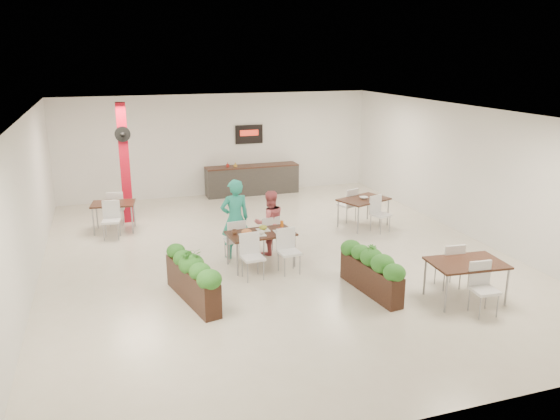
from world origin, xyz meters
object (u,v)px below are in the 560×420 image
object	(u,v)px
main_table	(260,238)
side_table_b	(364,203)
diner_woman	(270,223)
planter_left	(192,275)
planter_right	(371,268)
service_counter	(252,179)
red_column	(125,162)
side_table_a	(113,208)
diner_man	(235,219)
side_table_c	(466,268)

from	to	relation	value
main_table	side_table_b	size ratio (longest dim) A/B	1.02
main_table	diner_woman	bearing A→B (deg)	58.02
main_table	side_table_b	distance (m)	3.83
main_table	planter_left	world-z (taller)	planter_left
main_table	planter_right	distance (m)	2.54
planter_left	service_counter	bearing A→B (deg)	66.69
service_counter	planter_left	world-z (taller)	service_counter
red_column	diner_woman	bearing A→B (deg)	-50.81
main_table	side_table_a	world-z (taller)	same
diner_man	planter_left	bearing A→B (deg)	51.98
diner_woman	side_table_c	xyz separation A→B (m)	(2.70, -3.45, -0.10)
diner_woman	side_table_c	world-z (taller)	diner_woman
side_table_c	side_table_a	bearing A→B (deg)	138.47
red_column	service_counter	xyz separation A→B (m)	(4.00, 1.86, -1.15)
diner_woman	planter_right	xyz separation A→B (m)	(1.20, -2.62, -0.25)
main_table	diner_man	xyz separation A→B (m)	(-0.39, 0.66, 0.26)
side_table_b	diner_man	bearing A→B (deg)	177.43
planter_left	main_table	bearing A→B (deg)	36.98
red_column	planter_left	distance (m)	5.66
side_table_c	service_counter	bearing A→B (deg)	105.00
side_table_b	side_table_c	xyz separation A→B (m)	(-0.24, -4.64, 0.00)
diner_man	side_table_a	bearing A→B (deg)	-52.56
diner_woman	side_table_c	size ratio (longest dim) A/B	0.90
side_table_b	side_table_c	bearing A→B (deg)	-113.19
diner_woman	planter_right	world-z (taller)	diner_woman
red_column	side_table_a	xyz separation A→B (m)	(-0.39, -0.76, -1.02)
planter_right	service_counter	bearing A→B (deg)	90.81
red_column	main_table	bearing A→B (deg)	-59.37
planter_left	planter_right	bearing A→B (deg)	-12.04
diner_man	planter_left	xyz separation A→B (m)	(-1.28, -1.92, -0.38)
side_table_a	red_column	bearing A→B (deg)	71.38
planter_left	side_table_b	distance (m)	5.91
service_counter	diner_man	bearing A→B (deg)	-109.12
planter_right	side_table_b	size ratio (longest dim) A/B	1.10
planter_right	side_table_c	size ratio (longest dim) A/B	1.11
planter_right	side_table_b	bearing A→B (deg)	65.37
service_counter	diner_woman	xyz separation A→B (m)	(-1.09, -5.44, 0.25)
planter_left	side_table_c	world-z (taller)	planter_left
service_counter	planter_right	xyz separation A→B (m)	(0.11, -8.05, -0.00)
diner_man	diner_woman	distance (m)	0.82
side_table_a	side_table_b	world-z (taller)	same
side_table_a	side_table_c	world-z (taller)	same
side_table_a	side_table_b	size ratio (longest dim) A/B	1.00
service_counter	side_table_c	world-z (taller)	service_counter
planter_left	diner_man	bearing A→B (deg)	56.19
planter_left	planter_right	distance (m)	3.36
planter_right	side_table_a	world-z (taller)	planter_right
planter_left	side_table_c	xyz separation A→B (m)	(4.78, -1.54, 0.12)
diner_man	side_table_c	bearing A→B (deg)	131.18
service_counter	diner_man	distance (m)	5.77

